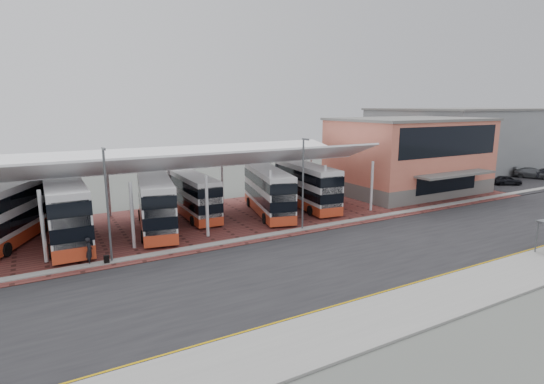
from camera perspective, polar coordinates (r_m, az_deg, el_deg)
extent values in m
plane|color=#4D504B|center=(31.75, 7.39, -8.42)|extent=(140.00, 140.00, 0.00)
cube|color=black|center=(31.01, 8.51, -8.93)|extent=(120.00, 14.00, 0.02)
cube|color=brown|center=(43.24, -0.83, -2.83)|extent=(72.00, 16.00, 0.06)
cube|color=gray|center=(25.70, 19.87, -13.88)|extent=(120.00, 4.00, 0.14)
cube|color=gray|center=(36.60, 1.55, -5.47)|extent=(120.00, 0.80, 0.14)
cube|color=black|center=(71.48, 31.55, 1.23)|extent=(22.00, 10.00, 0.08)
cube|color=#B88A03|center=(26.91, 16.57, -12.57)|extent=(120.00, 0.12, 0.01)
cube|color=#B88A03|center=(27.10, 16.11, -12.36)|extent=(120.00, 0.12, 0.01)
cylinder|color=silver|center=(33.27, -28.46, -4.14)|extent=(0.26, 0.26, 5.20)
cylinder|color=silver|center=(44.07, -28.81, -0.99)|extent=(0.26, 0.26, 4.60)
cylinder|color=silver|center=(33.82, -18.27, -3.06)|extent=(0.26, 0.26, 5.20)
cylinder|color=silver|center=(44.49, -21.10, -0.21)|extent=(0.26, 0.26, 4.60)
cylinder|color=silver|center=(35.40, -8.73, -1.95)|extent=(0.26, 0.26, 5.20)
cylinder|color=silver|center=(45.70, -13.66, 0.54)|extent=(0.26, 0.26, 4.60)
cylinder|color=silver|center=(37.87, -0.23, -0.92)|extent=(0.26, 0.26, 5.20)
cylinder|color=silver|center=(47.64, -6.72, 1.24)|extent=(0.26, 0.26, 4.60)
cylinder|color=silver|center=(41.08, 7.09, -0.02)|extent=(0.26, 0.26, 5.20)
cylinder|color=silver|center=(50.22, -0.40, 1.86)|extent=(0.26, 0.26, 4.60)
cylinder|color=silver|center=(44.86, 13.26, 0.75)|extent=(0.26, 0.26, 5.20)
cylinder|color=silver|center=(53.36, 5.24, 2.39)|extent=(0.26, 0.26, 4.60)
cube|color=white|center=(36.80, -10.13, 4.06)|extent=(37.00, 4.95, 1.95)
cube|color=white|center=(42.11, -12.68, 4.63)|extent=(37.00, 7.12, 1.43)
cube|color=#64625F|center=(56.67, 17.62, 1.00)|extent=(18.00, 12.00, 1.80)
cube|color=#D5715A|center=(56.05, 17.90, 5.52)|extent=(18.00, 12.00, 7.20)
cube|color=black|center=(52.14, 22.77, 6.30)|extent=(16.00, 0.25, 3.40)
cube|color=black|center=(52.71, 22.37, 1.22)|extent=(10.00, 0.25, 2.20)
cube|color=#64625F|center=(51.88, 23.41, 2.22)|extent=(11.00, 2.40, 0.25)
cube|color=#64625F|center=(55.81, 18.14, 9.30)|extent=(18.40, 12.40, 0.30)
cube|color=slate|center=(81.73, 24.73, 6.50)|extent=(30.00, 20.00, 10.00)
cube|color=#64625F|center=(81.53, 25.03, 10.06)|extent=(30.50, 20.50, 0.30)
cylinder|color=#53575B|center=(31.07, -21.23, -1.88)|extent=(0.16, 0.16, 8.00)
cube|color=#53575B|center=(30.14, -21.70, 5.42)|extent=(0.15, 0.90, 0.15)
cylinder|color=#53575B|center=(36.77, 4.17, 0.90)|extent=(0.16, 0.16, 8.00)
cube|color=#53575B|center=(36.00, 4.53, 7.08)|extent=(0.15, 0.90, 0.15)
cube|color=silver|center=(39.60, -31.65, -2.19)|extent=(7.26, 11.47, 4.48)
cube|color=#BF3D1F|center=(40.02, -31.37, -4.73)|extent=(7.32, 11.53, 0.94)
cube|color=black|center=(39.70, -31.58, -2.85)|extent=(7.32, 11.53, 0.99)
cube|color=black|center=(39.37, -31.84, -0.49)|extent=(7.32, 11.53, 0.99)
cylinder|color=black|center=(36.36, -32.11, -6.59)|extent=(0.71, 1.07, 1.04)
cylinder|color=black|center=(43.79, -30.72, -3.57)|extent=(0.71, 1.07, 1.04)
cylinder|color=black|center=(42.69, -27.59, -3.62)|extent=(0.71, 1.07, 1.04)
cube|color=silver|center=(37.51, -26.00, -2.11)|extent=(2.83, 12.06, 4.70)
cube|color=#BF3D1F|center=(37.97, -25.74, -4.92)|extent=(2.87, 12.10, 0.98)
cube|color=black|center=(37.62, -25.93, -2.84)|extent=(2.87, 12.10, 1.04)
cube|color=black|center=(37.25, -26.17, -0.23)|extent=(2.87, 12.10, 1.04)
cube|color=black|center=(31.75, -25.32, -4.59)|extent=(2.46, 0.13, 3.94)
cylinder|color=black|center=(34.29, -27.58, -7.09)|extent=(0.32, 1.10, 1.09)
cylinder|color=black|center=(34.41, -23.01, -6.61)|extent=(0.32, 1.10, 1.09)
cylinder|color=black|center=(41.71, -27.95, -3.95)|extent=(0.32, 1.10, 1.09)
cylinder|color=black|center=(41.81, -24.21, -3.57)|extent=(0.32, 1.10, 1.09)
cube|color=silver|center=(38.37, -15.43, -1.31)|extent=(4.60, 11.54, 4.40)
cube|color=#BF3D1F|center=(38.80, -15.29, -3.89)|extent=(4.65, 11.59, 0.92)
cube|color=black|center=(38.48, -15.39, -1.98)|extent=(4.65, 11.59, 0.97)
cube|color=black|center=(38.14, -15.53, 0.42)|extent=(4.65, 11.59, 0.97)
cube|color=black|center=(32.99, -14.79, -3.55)|extent=(2.28, 0.53, 3.69)
cylinder|color=black|center=(35.34, -16.96, -5.77)|extent=(0.47, 1.06, 1.02)
cylinder|color=black|center=(35.48, -12.81, -5.48)|extent=(0.47, 1.06, 1.02)
cylinder|color=black|center=(42.28, -17.34, -2.95)|extent=(0.47, 1.06, 1.02)
cylinder|color=black|center=(42.40, -13.88, -2.71)|extent=(0.47, 1.06, 1.02)
cube|color=silver|center=(42.10, -10.58, -0.33)|extent=(2.48, 10.09, 3.93)
cube|color=#BF3D1F|center=(42.45, -10.50, -2.44)|extent=(2.52, 10.13, 0.82)
cube|color=black|center=(42.18, -10.56, -0.87)|extent=(2.52, 10.13, 0.87)
cube|color=black|center=(41.89, -10.63, 1.08)|extent=(2.52, 10.13, 0.87)
cube|color=black|center=(37.52, -8.22, -1.85)|extent=(2.06, 0.13, 3.29)
cylinder|color=black|center=(39.19, -10.62, -3.83)|extent=(0.27, 0.92, 0.91)
cylinder|color=black|center=(39.91, -7.50, -3.45)|extent=(0.27, 0.92, 0.91)
cylinder|color=black|center=(45.17, -13.14, -1.87)|extent=(0.27, 0.92, 0.91)
cylinder|color=black|center=(45.80, -10.39, -1.57)|extent=(0.27, 0.92, 0.91)
cube|color=silver|center=(42.34, -0.53, 0.21)|extent=(5.13, 11.22, 4.28)
cube|color=#BF3D1F|center=(42.72, -0.53, -2.08)|extent=(5.18, 11.27, 0.90)
cube|color=black|center=(42.43, -0.53, -0.38)|extent=(5.18, 11.27, 0.95)
cube|color=black|center=(42.13, -0.53, 1.74)|extent=(5.18, 11.27, 0.95)
cube|color=black|center=(37.26, 1.58, -1.53)|extent=(2.19, 0.65, 3.58)
cylinder|color=black|center=(39.17, -0.99, -3.57)|extent=(0.52, 1.03, 0.99)
cylinder|color=black|center=(39.83, 2.48, -3.33)|extent=(0.52, 1.03, 0.99)
cylinder|color=black|center=(45.79, -3.14, -1.35)|extent=(0.52, 1.03, 0.99)
cylinder|color=black|center=(46.36, -0.13, -1.17)|extent=(0.52, 1.03, 0.99)
cube|color=silver|center=(45.45, 4.59, 1.01)|extent=(3.93, 11.34, 4.34)
cube|color=#BF3D1F|center=(45.81, 4.55, -1.16)|extent=(3.98, 11.39, 0.91)
cube|color=black|center=(45.53, 4.58, 0.45)|extent=(3.98, 11.39, 0.96)
cube|color=black|center=(45.25, 4.61, 2.46)|extent=(3.98, 11.39, 0.96)
cube|color=black|center=(40.73, 8.06, -0.46)|extent=(2.27, 0.39, 3.64)
cylinder|color=black|center=(42.20, 5.18, -2.49)|extent=(0.41, 1.04, 1.01)
cylinder|color=black|center=(43.39, 8.15, -2.17)|extent=(0.41, 1.04, 1.01)
cylinder|color=black|center=(48.46, 1.33, -0.60)|extent=(0.41, 1.04, 1.01)
cylinder|color=black|center=(49.49, 4.02, -0.36)|extent=(0.41, 1.04, 1.01)
imported|color=black|center=(31.98, -23.36, -7.26)|extent=(0.54, 0.74, 1.89)
cube|color=black|center=(31.74, -21.36, -8.46)|extent=(0.36, 0.25, 0.61)
imported|color=black|center=(66.34, 29.02, 1.41)|extent=(4.06, 3.24, 1.30)
imported|color=#46494D|center=(74.37, 31.69, 2.18)|extent=(4.29, 5.62, 1.52)
cylinder|color=#53575B|center=(36.96, 32.04, -5.14)|extent=(0.10, 0.10, 2.32)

